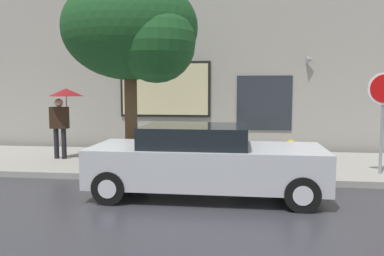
{
  "coord_description": "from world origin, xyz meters",
  "views": [
    {
      "loc": [
        1.17,
        -7.71,
        2.19
      ],
      "look_at": [
        -0.04,
        1.8,
        1.2
      ],
      "focal_mm": 36.21,
      "sensor_mm": 36.0,
      "label": 1
    }
  ],
  "objects_px": {
    "fire_hydrant": "(291,156)",
    "pedestrian_with_umbrella": "(64,104)",
    "parked_car": "(205,161)",
    "street_tree": "(135,32)",
    "stop_sign": "(384,103)"
  },
  "relations": [
    {
      "from": "fire_hydrant",
      "to": "pedestrian_with_umbrella",
      "type": "height_order",
      "value": "pedestrian_with_umbrella"
    },
    {
      "from": "parked_car",
      "to": "stop_sign",
      "type": "bearing_deg",
      "value": 24.78
    },
    {
      "from": "parked_car",
      "to": "stop_sign",
      "type": "height_order",
      "value": "stop_sign"
    },
    {
      "from": "parked_car",
      "to": "pedestrian_with_umbrella",
      "type": "height_order",
      "value": "pedestrian_with_umbrella"
    },
    {
      "from": "fire_hydrant",
      "to": "street_tree",
      "type": "height_order",
      "value": "street_tree"
    },
    {
      "from": "fire_hydrant",
      "to": "street_tree",
      "type": "relative_size",
      "value": 0.17
    },
    {
      "from": "parked_car",
      "to": "pedestrian_with_umbrella",
      "type": "xyz_separation_m",
      "value": [
        -4.33,
        2.83,
        1.03
      ]
    },
    {
      "from": "fire_hydrant",
      "to": "stop_sign",
      "type": "relative_size",
      "value": 0.33
    },
    {
      "from": "parked_car",
      "to": "fire_hydrant",
      "type": "relative_size",
      "value": 5.83
    },
    {
      "from": "parked_car",
      "to": "street_tree",
      "type": "bearing_deg",
      "value": 139.66
    },
    {
      "from": "street_tree",
      "to": "fire_hydrant",
      "type": "bearing_deg",
      "value": 3.71
    },
    {
      "from": "fire_hydrant",
      "to": "pedestrian_with_umbrella",
      "type": "xyz_separation_m",
      "value": [
        -6.26,
        1.01,
        1.21
      ]
    },
    {
      "from": "parked_car",
      "to": "pedestrian_with_umbrella",
      "type": "distance_m",
      "value": 5.27
    },
    {
      "from": "fire_hydrant",
      "to": "street_tree",
      "type": "distance_m",
      "value": 4.84
    },
    {
      "from": "parked_car",
      "to": "fire_hydrant",
      "type": "bearing_deg",
      "value": 43.22
    }
  ]
}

